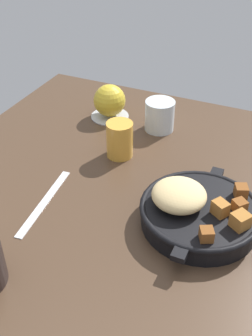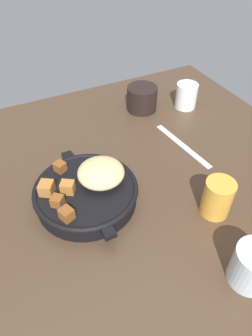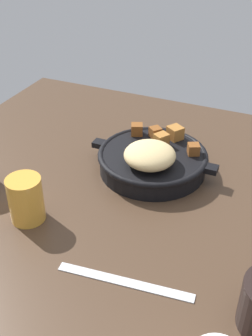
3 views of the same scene
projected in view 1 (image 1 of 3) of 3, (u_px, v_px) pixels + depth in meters
ground_plane at (135, 206)px, 85.69cm from camera, size 95.88×94.60×2.40cm
cast_iron_skillet at (198, 211)px, 78.30cm from camera, size 26.80×22.51×8.21cm
saucer_plate at (110, 116)px, 113.04cm from camera, size 10.05×10.05×0.60cm
red_apple at (110, 100)px, 110.40cm from camera, size 8.37×8.37×8.37cm
butter_knife at (44, 202)px, 84.73cm from camera, size 21.15×3.82×0.36cm
juice_glass_amber at (120, 140)px, 96.08cm from camera, size 6.11×6.11×8.40cm
water_glass_short at (160, 115)px, 105.78cm from camera, size 7.41×7.41×7.75cm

